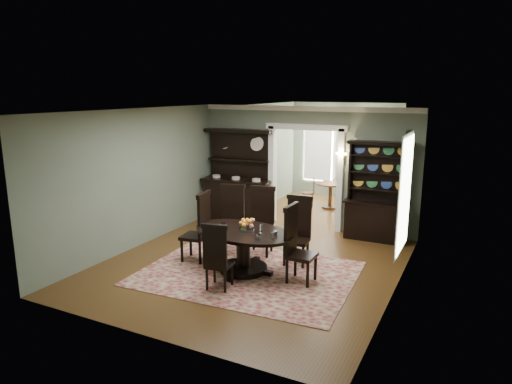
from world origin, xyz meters
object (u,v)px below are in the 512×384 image
welsh_dresser (377,205)px  parlor_table (330,192)px  dining_table (243,243)px  sideboard (238,189)px

welsh_dresser → parlor_table: bearing=128.0°
dining_table → parlor_table: size_ratio=2.74×
dining_table → parlor_table: dining_table is taller
sideboard → parlor_table: bearing=46.5°
sideboard → welsh_dresser: bearing=-4.3°
dining_table → welsh_dresser: (1.82, 3.07, 0.25)m
sideboard → parlor_table: sideboard is taller
welsh_dresser → parlor_table: (-1.80, 2.23, -0.33)m
sideboard → welsh_dresser: 3.61m
welsh_dresser → dining_table: bearing=-121.5°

